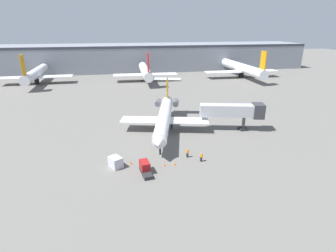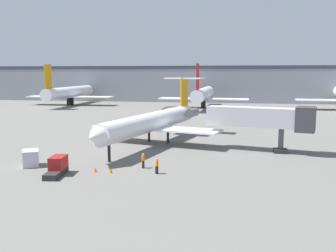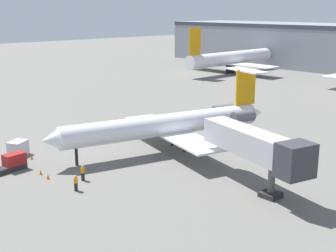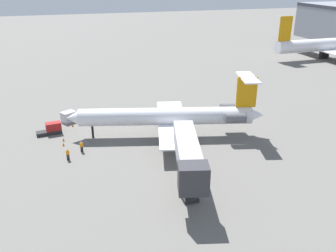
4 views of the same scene
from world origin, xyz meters
TOP-DOWN VIEW (x-y plane):
  - ground_plane at (0.00, 0.00)m, footprint 400.00×400.00m
  - regional_jet at (-3.66, 0.67)m, footprint 20.30×31.17m
  - jet_bridge at (12.27, -2.06)m, footprint 14.50×6.21m
  - ground_crew_marshaller at (-2.01, -13.66)m, footprint 0.41×0.47m
  - ground_crew_loader at (-0.04, -15.71)m, footprint 0.45×0.48m
  - baggage_tug_lead at (-10.20, -17.88)m, footprint 1.89×4.14m
  - cargo_container_uld at (-14.92, -14.96)m, footprint 2.64×2.86m
  - traffic_cone_near at (-4.93, -16.23)m, footprint 0.36×0.36m
  - traffic_cone_mid at (-6.71, -16.17)m, footprint 0.36×0.36m
  - traffic_cone_far at (-12.33, -14.46)m, footprint 0.36×0.36m
  - terminal_building at (0.00, 93.26)m, footprint 176.23×25.08m
  - parked_airliner_west_end at (-45.78, 62.60)m, footprint 28.58×33.96m
  - parked_airliner_west_mid at (-1.23, 60.12)m, footprint 27.38×32.48m
  - parked_airliner_centre at (43.08, 60.47)m, footprint 33.91×40.34m

SIDE VIEW (x-z plane):
  - ground_plane at x=0.00m, z-range -0.10..0.00m
  - traffic_cone_near at x=-4.93m, z-range 0.00..0.55m
  - traffic_cone_mid at x=-6.71m, z-range 0.00..0.55m
  - traffic_cone_far at x=-12.33m, z-range 0.00..0.55m
  - baggage_tug_lead at x=-10.20m, z-range -0.11..1.79m
  - ground_crew_marshaller at x=-2.01m, z-range 0.01..1.70m
  - ground_crew_loader at x=-0.04m, z-range 0.01..1.70m
  - cargo_container_uld at x=-14.92m, z-range 0.00..1.84m
  - regional_jet at x=-3.66m, z-range -1.34..8.41m
  - parked_airliner_west_end at x=-45.78m, z-range -2.40..10.72m
  - parked_airliner_west_mid at x=-1.23m, z-range -2.40..10.72m
  - parked_airliner_centre at x=43.08m, z-range -2.41..10.97m
  - jet_bridge at x=12.27m, z-range 1.43..7.68m
  - terminal_building at x=0.00m, z-range 0.01..13.27m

